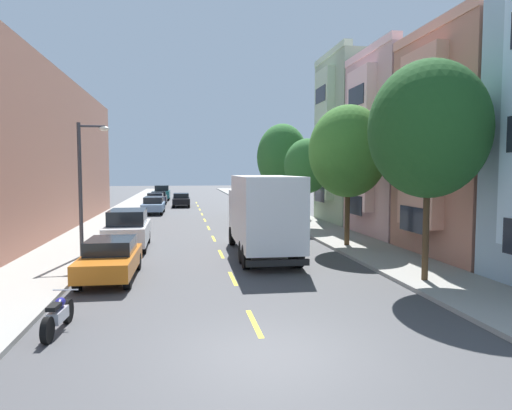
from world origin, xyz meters
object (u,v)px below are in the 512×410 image
Objects in this scene: parked_suv_white at (128,229)px; parked_sedan_orange at (110,258)px; street_tree_second at (348,151)px; parked_wagon_silver at (267,213)px; street_tree_nearest at (429,129)px; street_lamp at (84,178)px; delivery_box_truck at (263,212)px; parked_sedan_champagne at (253,207)px; parked_hatchback_navy at (155,200)px; moving_black_sedan at (181,200)px; parked_suv_teal at (162,193)px; parked_wagon_sky at (154,205)px; street_tree_farthest at (282,157)px; parked_sedan_charcoal at (159,197)px; parked_motorcycle at (58,315)px; street_tree_third at (307,166)px.

parked_sedan_orange is at bearing -89.08° from parked_suv_white.
parked_wagon_silver is at bearing 101.37° from street_tree_second.
street_tree_nearest is 1.58× the size of parked_wagon_silver.
parked_wagon_silver is 17.92m from parked_sedan_orange.
street_tree_second is at bearing -7.84° from parked_suv_white.
delivery_box_truck is at bearing -4.27° from street_lamp.
parked_suv_white reaches higher than parked_sedan_orange.
street_lamp reaches higher than delivery_box_truck.
parked_sedan_champagne and parked_sedan_orange have the same top height.
parked_hatchback_navy is 0.90× the size of moving_black_sedan.
delivery_box_truck is (-4.60, 5.89, -3.22)m from street_tree_nearest.
street_lamp is 1.20× the size of parked_suv_teal.
parked_wagon_sky reaches higher than moving_black_sedan.
street_tree_farthest is 20.97m from parked_sedan_charcoal.
parked_hatchback_navy is 1.97× the size of parked_motorcycle.
delivery_box_truck is at bearing -97.44° from parked_sedan_champagne.
parked_wagon_silver is 12.55m from parked_suv_white.
parked_sedan_charcoal is (-8.67, 15.19, 0.00)m from parked_sedan_champagne.
street_tree_third is 22.46m from moving_black_sedan.
street_tree_farthest is at bearing 90.00° from street_tree_third.
street_lamp reaches higher than parked_suv_white.
parked_motorcycle is at bearing -94.39° from parked_sedan_orange.
delivery_box_truck is (-4.60, -9.39, -2.12)m from street_tree_third.
street_tree_nearest is 1.27× the size of street_tree_third.
street_tree_farthest is 0.93× the size of delivery_box_truck.
parked_sedan_orange is (-8.61, -15.72, -0.05)m from parked_wagon_silver.
parked_wagon_silver is at bearing 78.54° from delivery_box_truck.
parked_sedan_charcoal is at bearing 113.14° from street_tree_third.
street_tree_third is 7.68m from street_tree_farthest.
parked_suv_teal reaches higher than parked_wagon_silver.
street_tree_second is 1.48× the size of parked_wagon_silver.
parked_sedan_charcoal is (1.58, 33.97, -2.80)m from street_lamp.
parked_suv_teal is at bearing 89.42° from parked_motorcycle.
street_tree_second is 34.75m from parked_sedan_charcoal.
parked_suv_white is 1.07× the size of moving_black_sedan.
parked_sedan_charcoal is (0.13, 5.43, -0.01)m from parked_hatchback_navy.
parked_wagon_sky is 8.20m from moving_black_sedan.
street_tree_farthest is 1.67× the size of moving_black_sedan.
parked_sedan_orange is at bearing -129.88° from street_tree_third.
street_tree_second is at bearing -78.63° from parked_wagon_silver.
parked_wagon_sky is (-8.53, 9.92, 0.00)m from parked_wagon_silver.
moving_black_sedan is at bearing -60.60° from parked_sedan_charcoal.
parked_suv_white is at bearing -90.15° from parked_sedan_charcoal.
street_tree_nearest is at bearing -77.35° from parked_suv_teal.
delivery_box_truck is 1.80× the size of moving_black_sedan.
parked_sedan_champagne is (0.04, 7.08, -0.05)m from parked_wagon_silver.
parked_sedan_champagne is 1.00× the size of parked_sedan_charcoal.
street_tree_nearest reaches higher than parked_motorcycle.
street_tree_second reaches higher than parked_wagon_sky.
parked_suv_white is at bearing -150.40° from street_tree_third.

